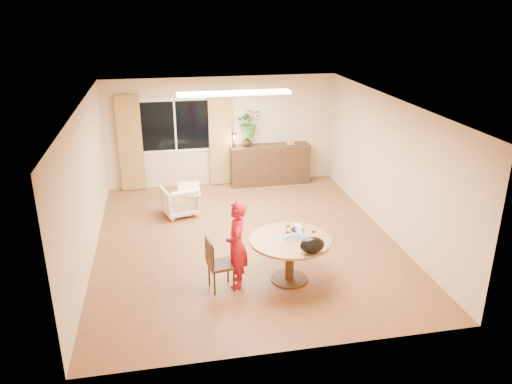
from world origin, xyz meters
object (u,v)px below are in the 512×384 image
Objects in this scene: armchair at (180,201)px; sideboard at (270,164)px; child at (237,245)px; dining_chair at (221,263)px; dining_table at (290,248)px.

sideboard is (2.27, 1.54, 0.17)m from armchair.
dining_chair is at bearing -66.71° from child.
dining_chair is (-1.11, -0.04, -0.14)m from dining_table.
dining_chair is 0.38m from child.
sideboard reaches higher than armchair.
dining_table is 4.60m from sideboard.
child is at bearing 88.72° from armchair.
armchair is (-0.49, 3.05, -0.13)m from dining_chair.
child is 2.07× the size of armchair.
armchair is 0.35× the size of sideboard.
dining_table is 0.86m from child.
sideboard is at bearing 81.50° from dining_table.
child reaches higher than dining_chair.
dining_chair is at bearing -111.29° from sideboard.
sideboard is (0.68, 4.55, -0.10)m from dining_table.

